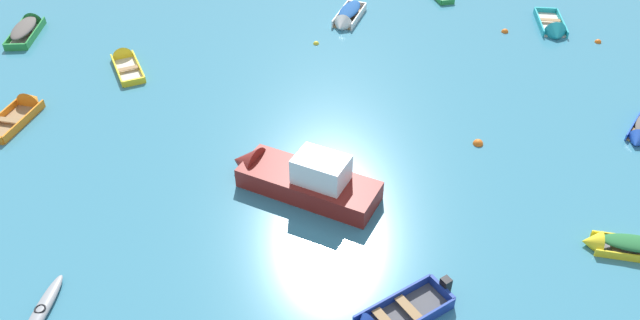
{
  "coord_description": "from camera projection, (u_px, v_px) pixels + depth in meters",
  "views": [
    {
      "loc": [
        -3.69,
        1.41,
        15.98
      ],
      "look_at": [
        0.0,
        21.27,
        0.15
      ],
      "focal_mm": 33.75,
      "sensor_mm": 36.0,
      "label": 1
    }
  ],
  "objects": [
    {
      "name": "rowboat_white_far_left",
      "position": [
        347.0,
        17.0,
        36.42
      ],
      "size": [
        2.87,
        3.84,
        1.15
      ],
      "color": "#99754C",
      "rests_on": "ground_plane"
    },
    {
      "name": "rowboat_yellow_midfield_right",
      "position": [
        124.0,
        60.0,
        32.6
      ],
      "size": [
        2.04,
        3.89,
        1.1
      ],
      "color": "beige",
      "rests_on": "ground_plane"
    },
    {
      "name": "kayak_grey_far_back",
      "position": [
        41.0,
        311.0,
        19.42
      ],
      "size": [
        1.32,
        3.11,
        0.29
      ],
      "color": "gray",
      "rests_on": "ground_plane"
    },
    {
      "name": "rowboat_turquoise_near_left",
      "position": [
        554.0,
        31.0,
        35.33
      ],
      "size": [
        2.44,
        4.12,
        1.3
      ],
      "color": "beige",
      "rests_on": "ground_plane"
    },
    {
      "name": "rowboat_orange_back_row_center",
      "position": [
        25.0,
        109.0,
        28.76
      ],
      "size": [
        2.6,
        3.87,
        1.23
      ],
      "color": "#99754C",
      "rests_on": "ground_plane"
    },
    {
      "name": "motor_launch_maroon_cluster_outer",
      "position": [
        298.0,
        177.0,
        24.02
      ],
      "size": [
        6.16,
        5.27,
        2.3
      ],
      "color": "maroon",
      "rests_on": "ground_plane"
    },
    {
      "name": "rowboat_yellow_near_right",
      "position": [
        621.0,
        245.0,
        21.59
      ],
      "size": [
        3.43,
        2.15,
        0.93
      ],
      "color": "gray",
      "rests_on": "ground_plane"
    },
    {
      "name": "rowboat_green_near_camera",
      "position": [
        28.0,
        26.0,
        35.42
      ],
      "size": [
        1.72,
        4.17,
        1.18
      ],
      "color": "beige",
      "rests_on": "ground_plane"
    },
    {
      "name": "mooring_buoy_central",
      "position": [
        505.0,
        32.0,
        35.57
      ],
      "size": [
        0.41,
        0.41,
        0.41
      ],
      "primitive_type": "sphere",
      "color": "orange",
      "rests_on": "ground_plane"
    },
    {
      "name": "mooring_buoy_trailing",
      "position": [
        316.0,
        44.0,
        34.39
      ],
      "size": [
        0.33,
        0.33,
        0.33
      ],
      "primitive_type": "sphere",
      "color": "yellow",
      "rests_on": "ground_plane"
    },
    {
      "name": "mooring_buoy_outer_edge",
      "position": [
        598.0,
        42.0,
        34.54
      ],
      "size": [
        0.37,
        0.37,
        0.37
      ],
      "primitive_type": "sphere",
      "color": "orange",
      "rests_on": "ground_plane"
    },
    {
      "name": "mooring_buoy_near_foreground",
      "position": [
        478.0,
        144.0,
        26.81
      ],
      "size": [
        0.46,
        0.46,
        0.46
      ],
      "primitive_type": "sphere",
      "color": "orange",
      "rests_on": "ground_plane"
    }
  ]
}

